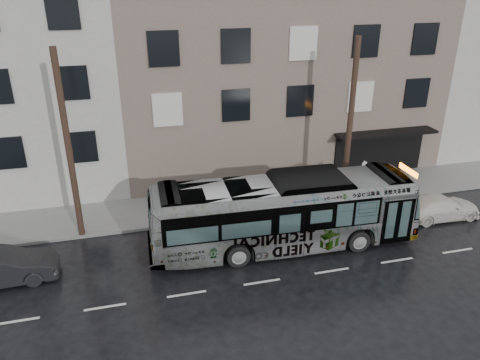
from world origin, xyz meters
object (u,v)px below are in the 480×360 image
(utility_pole_front, at_px, (350,125))
(bus, at_px, (283,213))
(white_sedan, at_px, (440,207))
(utility_pole_rear, at_px, (69,148))
(sign_post, at_px, (362,180))
(dark_sedan, at_px, (0,268))

(utility_pole_front, distance_m, bus, 6.40)
(bus, relative_size, white_sedan, 2.93)
(utility_pole_rear, height_order, white_sedan, utility_pole_rear)
(bus, height_order, white_sedan, bus)
(sign_post, relative_size, white_sedan, 0.56)
(utility_pole_rear, distance_m, dark_sedan, 5.83)
(utility_pole_front, height_order, white_sedan, utility_pole_front)
(bus, bearing_deg, utility_pole_front, -53.47)
(bus, xyz_separation_m, white_sedan, (8.99, 0.49, -1.12))
(utility_pole_rear, relative_size, bus, 0.72)
(white_sedan, height_order, dark_sedan, dark_sedan)
(utility_pole_rear, bearing_deg, bus, -19.11)
(utility_pole_front, xyz_separation_m, utility_pole_rear, (-14.00, 0.00, 0.00))
(utility_pole_front, xyz_separation_m, white_sedan, (4.28, -2.73, -4.03))
(white_sedan, bearing_deg, utility_pole_front, 58.91)
(utility_pole_front, xyz_separation_m, bus, (-4.71, -3.22, -2.91))
(utility_pole_rear, bearing_deg, white_sedan, -8.48)
(dark_sedan, bearing_deg, white_sedan, -91.83)
(utility_pole_rear, distance_m, white_sedan, 18.92)
(white_sedan, bearing_deg, bus, 94.55)
(dark_sedan, bearing_deg, bus, -93.43)
(utility_pole_rear, height_order, sign_post, utility_pole_rear)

